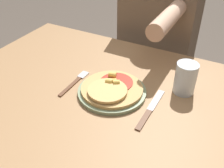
{
  "coord_description": "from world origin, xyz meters",
  "views": [
    {
      "loc": [
        0.35,
        -0.62,
        1.33
      ],
      "look_at": [
        0.01,
        0.03,
        0.8
      ],
      "focal_mm": 42.0,
      "sensor_mm": 36.0,
      "label": 1
    }
  ],
  "objects": [
    {
      "name": "plate",
      "position": [
        0.01,
        0.03,
        0.77
      ],
      "size": [
        0.24,
        0.24,
        0.01
      ],
      "color": "gray",
      "rests_on": "dining_table"
    },
    {
      "name": "person_diner",
      "position": [
        -0.03,
        0.62,
        0.73
      ],
      "size": [
        0.38,
        0.52,
        1.24
      ],
      "color": "#2D2D38",
      "rests_on": "ground_plane"
    },
    {
      "name": "pizza",
      "position": [
        0.01,
        0.03,
        0.79
      ],
      "size": [
        0.22,
        0.22,
        0.04
      ],
      "color": "tan",
      "rests_on": "plate"
    },
    {
      "name": "fork",
      "position": [
        -0.15,
        0.03,
        0.77
      ],
      "size": [
        0.03,
        0.18,
        0.0
      ],
      "color": "brown",
      "rests_on": "dining_table"
    },
    {
      "name": "dining_table",
      "position": [
        0.0,
        0.0,
        0.65
      ],
      "size": [
        1.21,
        0.85,
        0.76
      ],
      "color": "#9E754C",
      "rests_on": "ground_plane"
    },
    {
      "name": "drinking_glass",
      "position": [
        0.23,
        0.16,
        0.82
      ],
      "size": [
        0.08,
        0.08,
        0.11
      ],
      "color": "silver",
      "rests_on": "dining_table"
    },
    {
      "name": "knife",
      "position": [
        0.16,
        0.01,
        0.77
      ],
      "size": [
        0.02,
        0.22,
        0.0
      ],
      "color": "brown",
      "rests_on": "dining_table"
    }
  ]
}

